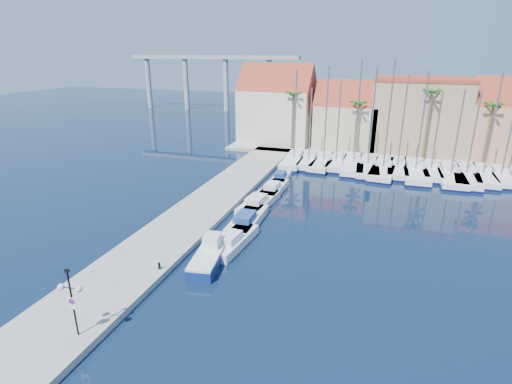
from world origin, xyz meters
TOP-DOWN VIEW (x-y plane):
  - ground at (0.00, 0.00)m, footprint 260.00×260.00m
  - quay_west at (-9.00, 13.50)m, footprint 6.00×77.00m
  - shore_north at (10.00, 48.00)m, footprint 54.00×16.00m
  - lamp_post at (-7.16, -5.87)m, footprint 1.46×0.58m
  - bollard at (-6.60, 2.07)m, footprint 0.20×0.20m
  - fishing_boat at (-3.79, 4.89)m, footprint 2.75×5.94m
  - motorboat_west_0 at (-3.08, 8.12)m, footprint 2.65×6.64m
  - motorboat_west_1 at (-3.40, 12.74)m, footprint 2.41×7.18m
  - motorboat_west_2 at (-3.80, 17.57)m, footprint 2.95×7.53m
  - motorboat_west_3 at (-3.48, 22.26)m, footprint 2.17×6.37m
  - motorboat_west_4 at (-3.77, 26.93)m, footprint 2.14×5.72m
  - sailboat_0 at (-4.10, 35.93)m, footprint 3.03×10.39m
  - sailboat_1 at (-1.90, 35.95)m, footprint 2.48×9.01m
  - sailboat_2 at (0.34, 35.98)m, footprint 3.49×10.34m
  - sailboat_3 at (2.01, 36.23)m, footprint 2.42×8.80m
  - sailboat_4 at (4.49, 36.09)m, footprint 3.46×11.42m
  - sailboat_5 at (6.46, 35.90)m, footprint 3.82×11.83m
  - sailboat_6 at (8.66, 35.16)m, footprint 4.00×11.78m
  - sailboat_7 at (10.42, 36.20)m, footprint 2.93×10.44m
  - sailboat_8 at (12.71, 35.41)m, footprint 3.53×11.95m
  - sailboat_9 at (14.68, 35.99)m, footprint 2.74×9.16m
  - sailboat_10 at (17.03, 35.15)m, footprint 3.24×11.89m
  - sailboat_11 at (19.00, 35.67)m, footprint 4.08×12.27m
  - sailboat_12 at (20.98, 36.05)m, footprint 2.95×10.44m
  - sailboat_13 at (23.03, 36.12)m, footprint 2.60×8.96m
  - building_0 at (-10.00, 47.00)m, footprint 12.30×9.00m
  - building_1 at (2.00, 47.00)m, footprint 10.30×8.00m
  - building_2 at (13.00, 48.00)m, footprint 14.20×10.20m
  - building_3 at (25.00, 47.00)m, footprint 10.30×8.00m
  - palm_0 at (-6.00, 42.00)m, footprint 2.60×2.60m
  - palm_1 at (4.00, 42.00)m, footprint 2.60×2.60m
  - palm_2 at (14.00, 42.00)m, footprint 2.60×2.60m
  - palm_3 at (22.00, 42.00)m, footprint 2.60×2.60m
  - viaduct at (-39.07, 82.00)m, footprint 48.00×2.20m

SIDE VIEW (x-z plane):
  - ground at x=0.00m, z-range 0.00..0.00m
  - quay_west at x=-9.00m, z-range 0.00..0.50m
  - shore_north at x=10.00m, z-range 0.00..0.50m
  - motorboat_west_1 at x=-3.40m, z-range -0.19..1.21m
  - motorboat_west_4 at x=-3.77m, z-range -0.19..1.21m
  - motorboat_west_0 at x=-3.08m, z-range -0.19..1.21m
  - motorboat_west_2 at x=-3.80m, z-range -0.19..1.21m
  - motorboat_west_3 at x=-3.48m, z-range -0.19..1.21m
  - sailboat_11 at x=19.00m, z-range -5.09..6.19m
  - sailboat_10 at x=17.03m, z-range -5.22..6.32m
  - sailboat_8 at x=12.71m, z-range -6.25..7.40m
  - sailboat_5 at x=6.46m, z-range -6.33..7.49m
  - sailboat_9 at x=14.68m, z-range -4.97..6.13m
  - sailboat_1 at x=-1.90m, z-range -4.97..6.14m
  - sailboat_7 at x=10.42m, z-range -5.89..7.06m
  - sailboat_6 at x=8.66m, z-range -6.89..8.07m
  - sailboat_12 at x=20.98m, z-range -6.18..7.36m
  - sailboat_0 at x=-4.10m, z-range -6.15..7.33m
  - sailboat_4 at x=4.49m, z-range -6.81..8.00m
  - sailboat_3 at x=2.01m, z-range -5.41..6.60m
  - sailboat_2 at x=0.34m, z-range -6.39..7.59m
  - sailboat_13 at x=23.03m, z-range -6.42..7.68m
  - fishing_boat at x=-3.79m, z-range -0.34..1.67m
  - bollard at x=-6.60m, z-range 0.50..1.01m
  - lamp_post at x=-7.16m, z-range 1.18..5.54m
  - building_1 at x=2.00m, z-range -0.20..10.80m
  - building_3 at x=25.00m, z-range -0.14..11.86m
  - building_2 at x=13.00m, z-range 0.51..12.01m
  - building_0 at x=-10.00m, z-range -0.23..13.27m
  - palm_1 at x=4.00m, z-range 3.56..12.71m
  - palm_3 at x=22.00m, z-range 3.78..13.43m
  - palm_0 at x=-6.00m, z-range 4.00..14.15m
  - palm_2 at x=14.00m, z-range 4.44..15.59m
  - viaduct at x=-39.07m, z-range 3.02..17.47m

